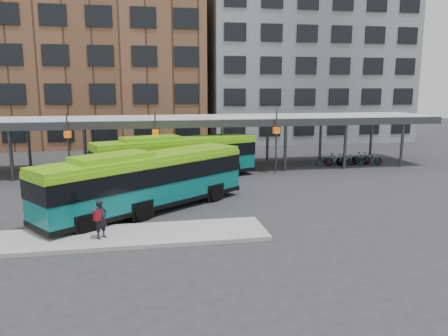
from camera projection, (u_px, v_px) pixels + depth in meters
ground at (220, 213)px, 22.95m from camera, size 120.00×120.00×0.00m
boarding_island at (108, 237)px, 19.06m from camera, size 14.00×3.00×0.18m
canopy at (191, 120)px, 34.66m from camera, size 40.00×6.53×4.80m
building_brick at (86, 47)px, 50.07m from camera, size 26.00×14.00×22.00m
building_grey at (301, 58)px, 54.88m from camera, size 24.00×14.00×20.00m
bus_front at (146, 180)px, 22.98m from camera, size 11.16×9.13×3.30m
bus_rear at (176, 157)px, 30.68m from camera, size 11.84×6.41×3.23m
pedestrian at (101, 219)px, 18.52m from camera, size 0.71×0.71×1.67m
bike_rack at (350, 160)px, 36.81m from camera, size 5.75×1.28×1.07m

